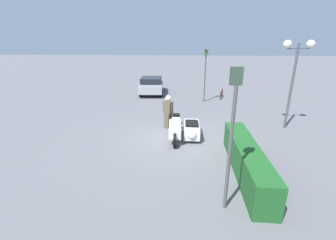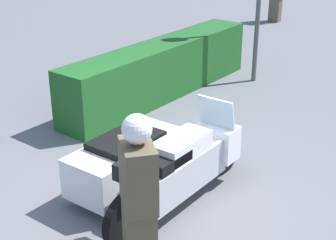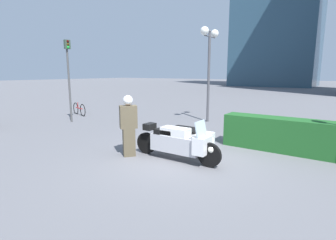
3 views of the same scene
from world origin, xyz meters
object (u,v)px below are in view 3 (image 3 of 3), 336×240
at_px(officer_rider, 128,124).
at_px(twin_lamp_post, 209,49).
at_px(police_motorcycle, 184,140).
at_px(bicycle_parked, 79,109).
at_px(hedge_bush_curbside, 304,137).
at_px(traffic_light_far, 69,70).

bearing_deg(officer_rider, twin_lamp_post, -46.45).
xyz_separation_m(police_motorcycle, bicycle_parked, (-8.54, 2.84, -0.13)).
bearing_deg(police_motorcycle, hedge_bush_curbside, 35.99).
height_order(hedge_bush_curbside, traffic_light_far, traffic_light_far).
distance_m(police_motorcycle, bicycle_parked, 9.00).
height_order(police_motorcycle, officer_rider, officer_rider).
xyz_separation_m(officer_rider, traffic_light_far, (-5.79, 2.20, 1.55)).
relative_size(police_motorcycle, traffic_light_far, 0.69).
relative_size(twin_lamp_post, traffic_light_far, 1.14).
bearing_deg(hedge_bush_curbside, bicycle_parked, 176.07).
distance_m(police_motorcycle, traffic_light_far, 7.46).
xyz_separation_m(police_motorcycle, hedge_bush_curbside, (2.73, 2.06, 0.05)).
relative_size(police_motorcycle, twin_lamp_post, 0.61).
relative_size(officer_rider, hedge_bush_curbside, 0.37).
distance_m(twin_lamp_post, bicycle_parked, 7.73).
relative_size(hedge_bush_curbside, bicycle_parked, 2.86).
bearing_deg(bicycle_parked, police_motorcycle, -3.58).
bearing_deg(bicycle_parked, traffic_light_far, -31.02).
xyz_separation_m(officer_rider, bicycle_parked, (-7.26, 3.72, -0.58)).
distance_m(officer_rider, twin_lamp_post, 6.55).
height_order(officer_rider, bicycle_parked, officer_rider).
distance_m(hedge_bush_curbside, twin_lamp_post, 6.23).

